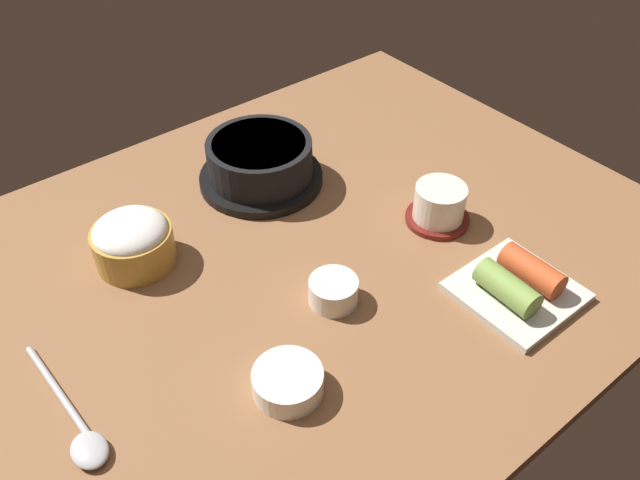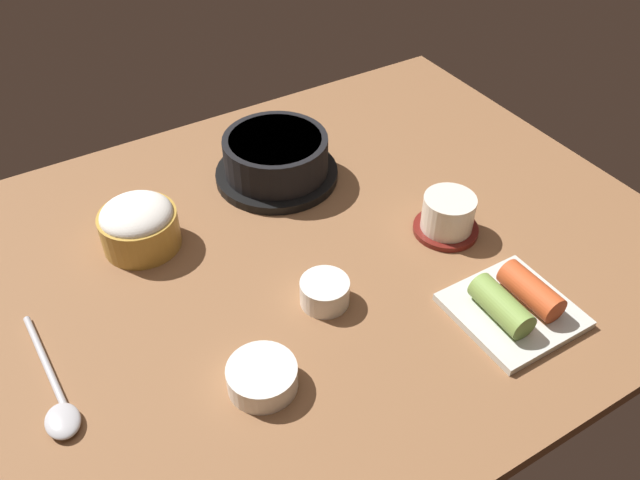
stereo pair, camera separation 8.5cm
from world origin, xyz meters
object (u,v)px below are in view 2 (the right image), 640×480
at_px(banchan_cup_center, 325,291).
at_px(stone_pot, 276,158).
at_px(spoon, 57,401).
at_px(tea_cup_with_saucer, 448,215).
at_px(kimchi_plate, 514,304).
at_px(rice_bowl, 139,224).
at_px(side_bowl_near, 262,376).

bearing_deg(banchan_cup_center, stone_pot, 74.35).
bearing_deg(spoon, stone_pot, 31.36).
height_order(tea_cup_with_saucer, kimchi_plate, tea_cup_with_saucer).
distance_m(stone_pot, kimchi_plate, 0.41).
bearing_deg(spoon, rice_bowl, 50.24).
relative_size(stone_pot, banchan_cup_center, 3.04).
bearing_deg(kimchi_plate, banchan_cup_center, 143.87).
bearing_deg(tea_cup_with_saucer, rice_bowl, 152.65).
height_order(banchan_cup_center, kimchi_plate, kimchi_plate).
relative_size(rice_bowl, kimchi_plate, 0.76).
distance_m(tea_cup_with_saucer, side_bowl_near, 0.35).
bearing_deg(stone_pot, rice_bowl, -169.80).
height_order(tea_cup_with_saucer, spoon, tea_cup_with_saucer).
xyz_separation_m(stone_pot, rice_bowl, (-0.23, -0.04, 0.00)).
xyz_separation_m(stone_pot, tea_cup_with_saucer, (0.14, -0.23, -0.01)).
height_order(kimchi_plate, side_bowl_near, kimchi_plate).
height_order(kimchi_plate, spoon, kimchi_plate).
relative_size(banchan_cup_center, spoon, 0.32).
bearing_deg(banchan_cup_center, rice_bowl, 125.61).
relative_size(stone_pot, tea_cup_with_saucer, 2.06).
distance_m(banchan_cup_center, kimchi_plate, 0.23).
bearing_deg(kimchi_plate, stone_pot, 105.89).
distance_m(tea_cup_with_saucer, banchan_cup_center, 0.22).
xyz_separation_m(stone_pot, banchan_cup_center, (-0.07, -0.26, -0.02)).
bearing_deg(tea_cup_with_saucer, side_bowl_near, -163.68).
height_order(stone_pot, spoon, stone_pot).
bearing_deg(side_bowl_near, stone_pot, 59.39).
xyz_separation_m(stone_pot, spoon, (-0.40, -0.24, -0.03)).
xyz_separation_m(rice_bowl, spoon, (-0.17, -0.20, -0.03)).
relative_size(side_bowl_near, spoon, 0.41).
relative_size(rice_bowl, banchan_cup_center, 1.70).
bearing_deg(side_bowl_near, rice_bowl, 96.51).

